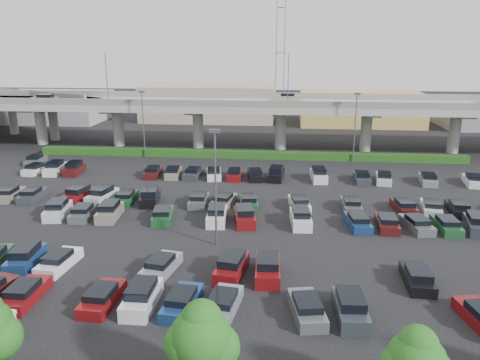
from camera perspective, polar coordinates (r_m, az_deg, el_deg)
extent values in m
plane|color=black|center=(49.02, -1.53, -4.09)|extent=(280.00, 280.00, 0.00)
cube|color=gray|center=(78.44, 1.35, 9.05)|extent=(150.00, 13.00, 1.10)
cube|color=slate|center=(72.13, 0.98, 9.27)|extent=(150.00, 0.50, 1.00)
cube|color=slate|center=(84.52, 1.68, 10.28)|extent=(150.00, 0.50, 1.00)
cylinder|color=gray|center=(89.68, -23.11, 6.15)|extent=(1.80, 1.80, 6.70)
cube|color=slate|center=(89.25, -23.33, 8.14)|extent=(2.60, 9.75, 0.50)
cylinder|color=gray|center=(83.90, -14.63, 6.31)|extent=(1.80, 1.80, 6.70)
cube|color=slate|center=(83.45, -14.78, 8.44)|extent=(2.60, 9.75, 0.50)
cylinder|color=gray|center=(80.19, -5.13, 6.33)|extent=(1.80, 1.80, 6.70)
cube|color=slate|center=(79.71, -5.19, 8.56)|extent=(2.60, 9.75, 0.50)
cylinder|color=gray|center=(78.81, 4.98, 6.16)|extent=(1.80, 1.80, 6.70)
cube|color=slate|center=(78.33, 5.04, 8.43)|extent=(2.60, 9.75, 0.50)
cylinder|color=gray|center=(79.91, 15.12, 5.80)|extent=(1.80, 1.80, 6.70)
cube|color=slate|center=(79.43, 15.29, 8.04)|extent=(2.60, 9.75, 0.50)
cylinder|color=gray|center=(83.37, 24.69, 5.30)|extent=(1.80, 1.80, 6.70)
cube|color=slate|center=(82.91, 24.94, 7.43)|extent=(2.60, 9.75, 0.50)
cube|color=#2F363D|center=(85.02, -22.62, 9.04)|extent=(4.40, 1.82, 0.82)
cube|color=black|center=(84.96, -22.67, 9.46)|extent=(2.30, 1.60, 0.50)
cube|color=gray|center=(81.10, 5.82, 9.89)|extent=(4.40, 1.82, 0.82)
cube|color=black|center=(81.03, 5.83, 10.34)|extent=(2.30, 1.60, 0.50)
cylinder|color=#525257|center=(76.91, -15.92, 11.72)|extent=(0.14, 0.14, 8.00)
cylinder|color=#525257|center=(71.71, 5.89, 11.96)|extent=(0.14, 0.14, 8.00)
cylinder|color=gray|center=(102.50, -25.96, 6.92)|extent=(1.60, 1.60, 6.70)
cylinder|color=gray|center=(92.81, -21.78, 6.59)|extent=(1.60, 1.60, 6.70)
cube|color=#1A4313|center=(72.74, 0.90, 3.13)|extent=(66.00, 1.60, 1.10)
sphere|color=#154D14|center=(23.85, -4.81, -18.60)|extent=(3.07, 3.07, 3.07)
sphere|color=#154D14|center=(24.15, -2.97, -19.67)|extent=(2.41, 2.41, 2.41)
sphere|color=#154D14|center=(24.08, -6.32, -19.23)|extent=(2.41, 2.41, 2.41)
sphere|color=#154D14|center=(23.46, -4.71, -16.69)|extent=(2.08, 2.08, 2.08)
sphere|color=#154D14|center=(23.84, 20.88, -18.32)|extent=(1.89, 1.89, 1.89)
cube|color=maroon|center=(36.30, -24.70, -12.59)|extent=(1.88, 4.42, 0.82)
cube|color=black|center=(35.87, -24.98, -11.85)|extent=(1.63, 2.32, 0.50)
cube|color=maroon|center=(33.99, -16.42, -13.72)|extent=(2.01, 4.48, 0.82)
cube|color=black|center=(33.53, -16.63, -12.95)|extent=(1.70, 2.37, 0.50)
cube|color=white|center=(33.06, -11.87, -14.05)|extent=(1.83, 4.40, 1.05)
cube|color=black|center=(32.66, -11.96, -12.81)|extent=(1.61, 2.60, 0.65)
cube|color=navy|center=(32.45, -7.06, -14.66)|extent=(2.24, 4.56, 0.82)
cube|color=black|center=(31.96, -7.18, -13.87)|extent=(1.82, 2.44, 0.50)
cube|color=gray|center=(32.01, -2.08, -15.01)|extent=(2.41, 4.61, 0.82)
cube|color=black|center=(31.52, -2.14, -14.21)|extent=(1.91, 2.50, 0.50)
cube|color=#4F5256|center=(31.83, 8.15, -15.37)|extent=(2.59, 4.66, 0.82)
cube|color=black|center=(31.34, 8.21, -14.58)|extent=(2.00, 2.55, 0.50)
cube|color=#2F363D|center=(32.03, 13.26, -15.21)|extent=(2.03, 4.48, 1.05)
cube|color=black|center=(31.62, 13.35, -13.94)|extent=(1.73, 2.68, 0.65)
cube|color=navy|center=(41.41, -24.63, -8.81)|extent=(2.24, 4.56, 1.05)
cube|color=black|center=(41.09, -24.77, -7.77)|extent=(1.85, 2.74, 0.65)
cube|color=white|center=(40.18, -21.17, -9.35)|extent=(2.19, 4.54, 0.82)
cube|color=black|center=(39.76, -21.39, -8.64)|extent=(1.79, 2.43, 0.50)
cube|color=gray|center=(37.32, -9.58, -10.42)|extent=(2.57, 4.65, 0.82)
cube|color=black|center=(36.87, -9.70, -9.68)|extent=(1.98, 2.55, 0.50)
cube|color=maroon|center=(36.29, -1.02, -10.79)|extent=(2.44, 4.62, 1.05)
cube|color=black|center=(35.93, -1.02, -9.62)|extent=(1.96, 2.81, 0.65)
cube|color=maroon|center=(36.11, 3.40, -10.96)|extent=(1.96, 4.46, 1.05)
cube|color=black|center=(35.74, 3.42, -9.79)|extent=(1.68, 2.65, 0.65)
cube|color=black|center=(37.49, 20.79, -11.19)|extent=(1.95, 4.45, 0.82)
cube|color=black|center=(37.04, 20.96, -10.46)|extent=(1.67, 2.35, 0.50)
cube|color=silver|center=(51.59, -21.31, -3.57)|extent=(2.47, 4.63, 1.05)
cube|color=black|center=(51.33, -21.41, -2.71)|extent=(1.98, 2.81, 0.65)
cube|color=#4F5256|center=(50.46, -18.50, -3.86)|extent=(2.18, 4.53, 0.82)
cube|color=black|center=(50.08, -18.66, -3.26)|extent=(1.79, 2.42, 0.50)
cube|color=gray|center=(49.38, -15.59, -3.91)|extent=(2.15, 4.53, 1.05)
cube|color=black|center=(49.11, -15.66, -3.01)|extent=(1.79, 2.71, 0.65)
cube|color=#1C5028|center=(47.74, -9.39, -4.36)|extent=(2.42, 4.61, 0.82)
cube|color=black|center=(47.35, -9.49, -3.72)|extent=(1.91, 2.50, 0.50)
cube|color=white|center=(46.62, -2.83, -4.51)|extent=(2.11, 4.51, 1.05)
cube|color=black|center=(46.33, -2.84, -3.56)|extent=(1.77, 2.70, 0.65)
cube|color=maroon|center=(46.31, 0.55, -4.63)|extent=(2.57, 4.65, 1.05)
cube|color=black|center=(46.02, 0.55, -3.68)|extent=(2.04, 2.84, 0.65)
cube|color=white|center=(46.19, 7.39, -4.83)|extent=(2.17, 4.53, 1.05)
cube|color=black|center=(45.90, 7.42, -3.88)|extent=(1.81, 2.72, 0.65)
cube|color=navy|center=(46.75, 14.16, -5.09)|extent=(2.33, 4.59, 0.82)
cube|color=black|center=(46.35, 14.25, -4.46)|extent=(1.86, 2.47, 0.50)
cube|color=#441212|center=(47.26, 17.47, -5.13)|extent=(1.99, 4.47, 0.82)
cube|color=black|center=(46.86, 17.58, -4.50)|extent=(1.69, 2.36, 0.50)
cube|color=#4F5256|center=(47.91, 20.70, -5.15)|extent=(2.67, 4.68, 0.82)
cube|color=black|center=(47.52, 20.83, -4.53)|extent=(2.03, 2.58, 0.50)
cube|color=#1C5028|center=(48.71, 23.83, -5.15)|extent=(2.00, 4.47, 0.82)
cube|color=black|center=(48.32, 23.98, -4.54)|extent=(1.69, 2.36, 0.50)
cube|color=#2F363D|center=(49.61, 26.87, -5.02)|extent=(2.56, 4.65, 1.05)
cube|color=black|center=(49.35, 26.99, -4.13)|extent=(2.03, 2.84, 0.65)
cube|color=gray|center=(59.75, -26.27, -1.64)|extent=(2.06, 4.50, 0.82)
cube|color=black|center=(59.41, -26.45, -1.12)|extent=(1.73, 2.39, 0.50)
cube|color=#2F363D|center=(58.35, -23.97, -1.76)|extent=(2.11, 4.51, 0.82)
cube|color=black|center=(58.01, -24.14, -1.22)|extent=(1.75, 2.40, 0.50)
cube|color=maroon|center=(55.83, -19.06, -1.88)|extent=(2.51, 4.64, 1.05)
cube|color=black|center=(55.60, -19.14, -1.07)|extent=(2.00, 2.83, 0.65)
cube|color=silver|center=(54.76, -16.44, -1.99)|extent=(2.61, 4.66, 1.05)
cube|color=black|center=(54.52, -16.51, -1.17)|extent=(2.06, 2.85, 0.65)
cube|color=#1C5028|center=(53.83, -13.71, -2.22)|extent=(2.03, 4.48, 0.82)
cube|color=black|center=(53.46, -13.83, -1.65)|extent=(1.71, 2.37, 0.50)
cube|color=black|center=(52.97, -10.91, -2.22)|extent=(2.44, 4.62, 1.05)
cube|color=black|center=(52.72, -10.95, -1.38)|extent=(1.96, 2.81, 0.65)
cube|color=#4F5256|center=(51.74, -5.04, -2.56)|extent=(1.95, 4.45, 0.82)
cube|color=black|center=(51.35, -5.10, -1.97)|extent=(1.67, 2.35, 0.50)
cube|color=gray|center=(51.31, -2.02, -2.67)|extent=(2.64, 4.67, 0.82)
cube|color=black|center=(50.93, -2.05, -2.07)|extent=(2.02, 2.57, 0.50)
cube|color=#1C5028|center=(51.04, 1.05, -2.77)|extent=(2.44, 4.62, 0.82)
cube|color=black|center=(50.65, 1.03, -2.17)|extent=(1.92, 2.51, 0.50)
cube|color=white|center=(50.92, 7.24, -2.94)|extent=(2.46, 4.62, 0.82)
cube|color=black|center=(50.53, 7.27, -2.34)|extent=(1.93, 2.51, 0.50)
cube|color=#4F5256|center=(51.40, 13.38, -3.08)|extent=(1.84, 4.41, 0.82)
cube|color=black|center=(51.01, 13.46, -2.49)|extent=(1.61, 2.31, 0.50)
cube|color=#441212|center=(52.46, 19.35, -3.18)|extent=(2.21, 4.55, 0.82)
cube|color=black|center=(52.08, 19.46, -2.60)|extent=(1.80, 2.44, 0.50)
cube|color=silver|center=(53.19, 22.23, -3.22)|extent=(2.51, 4.64, 0.82)
cube|color=black|center=(52.82, 22.36, -2.65)|extent=(1.95, 2.53, 0.50)
cube|color=black|center=(54.05, 25.02, -3.25)|extent=(2.20, 4.54, 0.82)
cube|color=black|center=(53.68, 25.17, -2.68)|extent=(1.80, 2.43, 0.50)
cube|color=white|center=(70.21, -23.59, 1.15)|extent=(2.10, 4.51, 0.82)
cube|color=black|center=(69.89, -23.73, 1.61)|extent=(1.75, 2.40, 0.50)
cube|color=white|center=(68.89, -21.60, 1.20)|extent=(2.20, 4.54, 1.05)
cube|color=black|center=(68.70, -21.67, 1.87)|extent=(1.82, 2.73, 0.65)
cube|color=#441212|center=(67.68, -19.53, 1.16)|extent=(2.19, 4.54, 1.05)
cube|color=black|center=(67.49, -19.59, 1.83)|extent=(1.82, 2.73, 0.65)
cube|color=#441212|center=(63.86, -10.54, 0.86)|extent=(2.07, 4.50, 0.82)
cube|color=black|center=(63.51, -10.61, 1.36)|extent=(1.73, 2.39, 0.50)
cube|color=gray|center=(63.16, -8.14, 0.81)|extent=(2.24, 4.56, 0.82)
cube|color=black|center=(62.81, -8.20, 1.31)|extent=(1.82, 2.44, 0.50)
cube|color=#2F363D|center=(62.57, -5.69, 0.74)|extent=(2.20, 4.54, 0.82)
cube|color=black|center=(62.22, -5.74, 1.25)|extent=(1.80, 2.43, 0.50)
cube|color=white|center=(62.10, -3.20, 0.68)|extent=(2.56, 4.65, 0.82)
cube|color=black|center=(61.75, -3.23, 1.20)|extent=(1.98, 2.55, 0.50)
cube|color=maroon|center=(61.75, -0.67, 0.61)|extent=(2.06, 4.50, 0.82)
cube|color=black|center=(61.39, -0.70, 1.13)|extent=(1.73, 2.39, 0.50)
cube|color=black|center=(61.52, 1.87, 0.55)|extent=(2.49, 4.63, 0.82)
cube|color=black|center=(61.16, 1.87, 1.07)|extent=(1.95, 2.52, 0.50)
cube|color=black|center=(61.38, 4.44, 0.58)|extent=(2.24, 4.56, 1.05)
cube|color=black|center=(61.16, 4.45, 1.32)|extent=(1.85, 2.74, 0.65)
cube|color=white|center=(61.53, 9.56, 0.44)|extent=(2.13, 4.52, 1.05)
cube|color=black|center=(61.32, 9.60, 1.18)|extent=(1.78, 2.71, 0.65)
cube|color=#2F363D|center=(62.20, 14.61, 0.20)|extent=(1.87, 4.42, 0.82)
cube|color=black|center=(61.85, 14.68, 0.71)|extent=(1.63, 2.32, 0.50)
cube|color=silver|center=(62.70, 17.09, 0.13)|extent=(2.44, 4.62, 0.82)
cube|color=black|center=(62.35, 17.18, 0.63)|extent=(1.92, 2.51, 0.50)
cube|color=gray|center=(64.04, 21.92, -0.01)|extent=(2.32, 4.58, 0.82)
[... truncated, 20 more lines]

